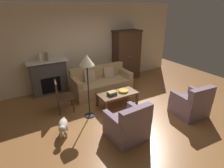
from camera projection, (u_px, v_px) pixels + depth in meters
ground_plane at (129, 112)px, 5.06m from camera, size 9.60×9.60×0.00m
back_wall at (89, 45)px, 6.55m from camera, size 7.20×0.10×2.80m
fireplace at (49, 77)px, 5.96m from camera, size 1.26×0.48×1.12m
armoire at (126, 55)px, 7.11m from camera, size 1.06×0.57×1.86m
couch at (101, 84)px, 6.09m from camera, size 1.92×0.86×0.86m
coffee_table at (117, 94)px, 5.24m from camera, size 1.10×0.60×0.42m
fruit_bowl at (123, 91)px, 5.26m from camera, size 0.27×0.27×0.05m
book_stack at (112, 93)px, 5.07m from camera, size 0.27×0.19×0.10m
mantel_vase_cream at (40, 57)px, 5.59m from camera, size 0.11×0.11×0.26m
mantel_vase_bronze at (46, 57)px, 5.68m from camera, size 0.10×0.10×0.25m
armchair_near_left at (128, 125)px, 3.96m from camera, size 0.82×0.81×0.88m
armchair_near_right at (191, 104)px, 4.81m from camera, size 0.83×0.82×0.88m
side_chair_wooden at (61, 94)px, 4.92m from camera, size 0.51×0.51×0.90m
floor_lamp at (87, 64)px, 4.33m from camera, size 0.36×0.36×1.65m
dog at (63, 126)px, 4.07m from camera, size 0.33×0.55×0.39m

